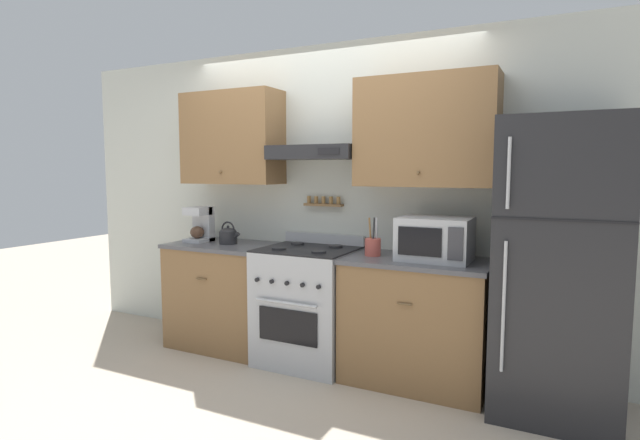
{
  "coord_description": "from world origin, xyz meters",
  "views": [
    {
      "loc": [
        1.81,
        -3.12,
        1.53
      ],
      "look_at": [
        0.13,
        0.26,
        1.15
      ],
      "focal_mm": 28.0,
      "sensor_mm": 36.0,
      "label": 1
    }
  ],
  "objects_px": {
    "microwave": "(435,239)",
    "utensil_crock": "(373,246)",
    "coffee_maker": "(200,224)",
    "refrigerator": "(559,269)",
    "stove_range": "(308,305)",
    "tea_kettle": "(228,235)"
  },
  "relations": [
    {
      "from": "stove_range",
      "to": "utensil_crock",
      "type": "height_order",
      "value": "utensil_crock"
    },
    {
      "from": "tea_kettle",
      "to": "microwave",
      "type": "distance_m",
      "value": 1.77
    },
    {
      "from": "stove_range",
      "to": "utensil_crock",
      "type": "distance_m",
      "value": 0.74
    },
    {
      "from": "stove_range",
      "to": "refrigerator",
      "type": "bearing_deg",
      "value": -1.25
    },
    {
      "from": "refrigerator",
      "to": "coffee_maker",
      "type": "xyz_separation_m",
      "value": [
        -2.88,
        0.07,
        0.13
      ]
    },
    {
      "from": "coffee_maker",
      "to": "utensil_crock",
      "type": "relative_size",
      "value": 1.08
    },
    {
      "from": "tea_kettle",
      "to": "microwave",
      "type": "height_order",
      "value": "microwave"
    },
    {
      "from": "utensil_crock",
      "to": "microwave",
      "type": "bearing_deg",
      "value": 2.25
    },
    {
      "from": "tea_kettle",
      "to": "utensil_crock",
      "type": "distance_m",
      "value": 1.31
    },
    {
      "from": "coffee_maker",
      "to": "utensil_crock",
      "type": "height_order",
      "value": "coffee_maker"
    },
    {
      "from": "stove_range",
      "to": "coffee_maker",
      "type": "distance_m",
      "value": 1.24
    },
    {
      "from": "tea_kettle",
      "to": "utensil_crock",
      "type": "relative_size",
      "value": 0.69
    },
    {
      "from": "tea_kettle",
      "to": "coffee_maker",
      "type": "relative_size",
      "value": 0.64
    },
    {
      "from": "refrigerator",
      "to": "microwave",
      "type": "bearing_deg",
      "value": 175.37
    },
    {
      "from": "stove_range",
      "to": "refrigerator",
      "type": "distance_m",
      "value": 1.84
    },
    {
      "from": "coffee_maker",
      "to": "refrigerator",
      "type": "bearing_deg",
      "value": -1.46
    },
    {
      "from": "stove_range",
      "to": "microwave",
      "type": "height_order",
      "value": "microwave"
    },
    {
      "from": "coffee_maker",
      "to": "microwave",
      "type": "distance_m",
      "value": 2.09
    },
    {
      "from": "refrigerator",
      "to": "coffee_maker",
      "type": "distance_m",
      "value": 2.88
    },
    {
      "from": "coffee_maker",
      "to": "microwave",
      "type": "xyz_separation_m",
      "value": [
        2.09,
        -0.01,
        -0.0
      ]
    },
    {
      "from": "refrigerator",
      "to": "tea_kettle",
      "type": "relative_size",
      "value": 9.49
    },
    {
      "from": "microwave",
      "to": "utensil_crock",
      "type": "distance_m",
      "value": 0.46
    }
  ]
}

